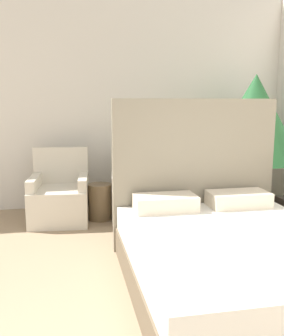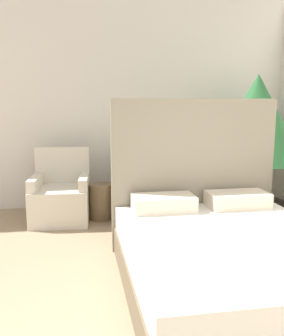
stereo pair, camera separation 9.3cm
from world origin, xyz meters
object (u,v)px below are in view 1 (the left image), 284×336
object	(u,v)px
bed	(230,252)
potted_palm	(254,122)
side_table	(100,202)
armchair_near_window_right	(139,196)
armchair_near_window_left	(60,200)

from	to	relation	value
bed	potted_palm	bearing A→B (deg)	58.87
side_table	potted_palm	bearing A→B (deg)	-1.96
potted_palm	bed	bearing A→B (deg)	-121.13
armchair_near_window_right	potted_palm	distance (m)	1.74
armchair_near_window_left	side_table	distance (m)	0.49
armchair_near_window_right	side_table	xyz separation A→B (m)	(-0.49, -0.01, -0.04)
bed	armchair_near_window_left	world-z (taller)	bed
armchair_near_window_left	armchair_near_window_right	size ratio (longest dim) A/B	1.00
bed	armchair_near_window_right	xyz separation A→B (m)	(-0.37, 1.92, -0.01)
bed	side_table	xyz separation A→B (m)	(-0.85, 1.91, -0.06)
potted_palm	side_table	size ratio (longest dim) A/B	4.01
armchair_near_window_left	potted_palm	size ratio (longest dim) A/B	0.49
armchair_near_window_left	armchair_near_window_right	bearing A→B (deg)	4.70
bed	potted_palm	size ratio (longest dim) A/B	1.10
armchair_near_window_right	potted_palm	bearing A→B (deg)	3.33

